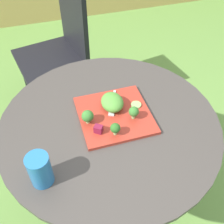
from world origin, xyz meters
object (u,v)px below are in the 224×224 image
object	(u,v)px
salad_plate	(115,115)
drinking_glass	(40,171)
fork	(113,105)
patio_chair	(61,44)

from	to	relation	value
salad_plate	drinking_glass	world-z (taller)	drinking_glass
salad_plate	drinking_glass	distance (m)	0.38
fork	drinking_glass	bearing A→B (deg)	-141.05
patio_chair	salad_plate	size ratio (longest dim) A/B	3.14
salad_plate	drinking_glass	size ratio (longest dim) A/B	2.32
fork	salad_plate	bearing A→B (deg)	-97.28
drinking_glass	patio_chair	bearing A→B (deg)	79.29
drinking_glass	fork	bearing A→B (deg)	38.95
patio_chair	drinking_glass	xyz separation A→B (m)	(-0.22, -1.16, 0.26)
patio_chair	fork	world-z (taller)	patio_chair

